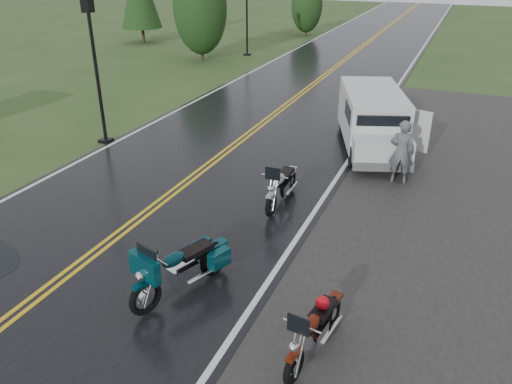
# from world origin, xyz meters

# --- Properties ---
(ground) EXTENTS (120.00, 120.00, 0.00)m
(ground) POSITION_xyz_m (0.00, 0.00, 0.00)
(ground) COLOR #2D471E
(ground) RESTS_ON ground
(road) EXTENTS (8.00, 100.00, 0.04)m
(road) POSITION_xyz_m (0.00, 10.00, 0.02)
(road) COLOR black
(road) RESTS_ON ground
(motorcycle_red) EXTENTS (0.96, 2.01, 1.14)m
(motorcycle_red) POSITION_xyz_m (5.07, -1.97, 0.57)
(motorcycle_red) COLOR #551709
(motorcycle_red) RESTS_ON ground
(motorcycle_teal) EXTENTS (1.52, 2.40, 1.33)m
(motorcycle_teal) POSITION_xyz_m (2.17, -1.50, 0.67)
(motorcycle_teal) COLOR #05323A
(motorcycle_teal) RESTS_ON ground
(motorcycle_silver) EXTENTS (0.79, 2.08, 1.22)m
(motorcycle_silver) POSITION_xyz_m (2.89, 2.70, 0.61)
(motorcycle_silver) COLOR #989B9F
(motorcycle_silver) RESTS_ON ground
(van_white) EXTENTS (3.33, 5.21, 1.92)m
(van_white) POSITION_xyz_m (4.03, 6.50, 0.96)
(van_white) COLOR silver
(van_white) RESTS_ON ground
(person_at_van) EXTENTS (0.69, 0.49, 1.79)m
(person_at_van) POSITION_xyz_m (5.42, 5.97, 0.90)
(person_at_van) COLOR #55565B
(person_at_van) RESTS_ON ground
(lamp_post_near_left) EXTENTS (0.40, 0.40, 4.66)m
(lamp_post_near_left) POSITION_xyz_m (-4.18, 5.51, 2.33)
(lamp_post_near_left) COLOR black
(lamp_post_near_left) RESTS_ON ground
(lamp_post_far_left) EXTENTS (0.39, 0.39, 4.55)m
(lamp_post_far_left) POSITION_xyz_m (-5.97, 21.52, 2.27)
(lamp_post_far_left) COLOR black
(lamp_post_far_left) RESTS_ON ground
(tree_left_mid) EXTENTS (3.07, 3.07, 4.80)m
(tree_left_mid) POSITION_xyz_m (-7.79, 19.09, 2.40)
(tree_left_mid) COLOR #1E3D19
(tree_left_mid) RESTS_ON ground
(tree_left_far) EXTENTS (2.29, 2.29, 3.52)m
(tree_left_far) POSITION_xyz_m (-4.96, 30.25, 1.76)
(tree_left_far) COLOR #1E3D19
(tree_left_far) RESTS_ON ground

